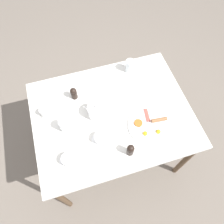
# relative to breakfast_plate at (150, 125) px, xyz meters

# --- Properties ---
(ground_plane) EXTENTS (8.00, 8.00, 0.00)m
(ground_plane) POSITION_rel_breakfast_plate_xyz_m (-0.18, -0.23, -0.78)
(ground_plane) COLOR #70665B
(table) EXTENTS (0.90, 1.16, 0.77)m
(table) POSITION_rel_breakfast_plate_xyz_m (-0.18, -0.23, -0.08)
(table) COLOR silver
(table) RESTS_ON ground_plane
(breakfast_plate) EXTENTS (0.31, 0.31, 0.04)m
(breakfast_plate) POSITION_rel_breakfast_plate_xyz_m (0.00, 0.00, 0.00)
(breakfast_plate) COLOR white
(breakfast_plate) RESTS_ON table
(teapot_near) EXTENTS (0.13, 0.19, 0.12)m
(teapot_near) POSITION_rel_breakfast_plate_xyz_m (-0.20, -0.33, 0.04)
(teapot_near) COLOR white
(teapot_near) RESTS_ON table
(teacup_with_saucer_left) EXTENTS (0.13, 0.13, 0.06)m
(teacup_with_saucer_left) POSITION_rel_breakfast_plate_xyz_m (0.00, -0.36, 0.02)
(teacup_with_saucer_left) COLOR white
(teacup_with_saucer_left) RESTS_ON table
(teacup_with_saucer_right) EXTENTS (0.13, 0.13, 0.06)m
(teacup_with_saucer_right) POSITION_rel_breakfast_plate_xyz_m (0.08, -0.60, 0.02)
(teacup_with_saucer_right) COLOR white
(teacup_with_saucer_right) RESTS_ON table
(water_glass_tall) EXTENTS (0.07, 0.07, 0.10)m
(water_glass_tall) POSITION_rel_breakfast_plate_xyz_m (-0.15, -0.57, 0.04)
(water_glass_tall) COLOR white
(water_glass_tall) RESTS_ON table
(water_glass_short) EXTENTS (0.07, 0.07, 0.11)m
(water_glass_short) POSITION_rel_breakfast_plate_xyz_m (-0.52, 0.03, 0.04)
(water_glass_short) COLOR white
(water_glass_short) RESTS_ON table
(creamer_jug) EXTENTS (0.09, 0.06, 0.07)m
(creamer_jug) POSITION_rel_breakfast_plate_xyz_m (-0.31, -0.70, 0.02)
(creamer_jug) COLOR white
(creamer_jug) RESTS_ON table
(pepper_grinder) EXTENTS (0.05, 0.05, 0.11)m
(pepper_grinder) POSITION_rel_breakfast_plate_xyz_m (-0.40, -0.46, 0.05)
(pepper_grinder) COLOR black
(pepper_grinder) RESTS_ON table
(salt_grinder) EXTENTS (0.05, 0.05, 0.11)m
(salt_grinder) POSITION_rel_breakfast_plate_xyz_m (0.14, -0.20, 0.05)
(salt_grinder) COLOR black
(salt_grinder) RESTS_ON table
(napkin_folded) EXTENTS (0.15, 0.19, 0.01)m
(napkin_folded) POSITION_rel_breakfast_plate_xyz_m (-0.24, 0.20, -0.00)
(napkin_folded) COLOR white
(napkin_folded) RESTS_ON table
(fork_by_plate) EXTENTS (0.15, 0.09, 0.00)m
(fork_by_plate) POSITION_rel_breakfast_plate_xyz_m (-0.51, -0.29, -0.01)
(fork_by_plate) COLOR silver
(fork_by_plate) RESTS_ON table
(knife_by_plate) EXTENTS (0.12, 0.20, 0.00)m
(knife_by_plate) POSITION_rel_breakfast_plate_xyz_m (-0.32, -0.10, -0.01)
(knife_by_plate) COLOR silver
(knife_by_plate) RESTS_ON table
(spoon_for_tea) EXTENTS (0.09, 0.13, 0.00)m
(spoon_for_tea) POSITION_rel_breakfast_plate_xyz_m (-0.50, 0.25, -0.01)
(spoon_for_tea) COLOR silver
(spoon_for_tea) RESTS_ON table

